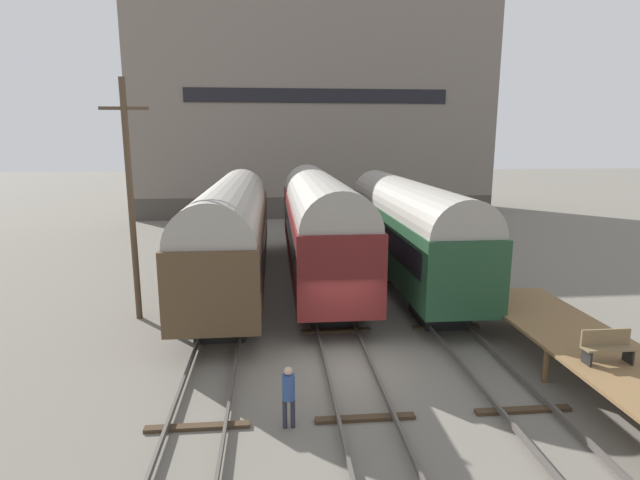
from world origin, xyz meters
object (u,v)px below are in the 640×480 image
at_px(bench, 607,345).
at_px(person_worker, 289,392).
at_px(train_car_brown, 232,228).
at_px(utility_pole, 131,199).
at_px(train_car_green, 407,225).
at_px(train_car_maroon, 319,220).

distance_m(bench, person_worker, 8.68).
bearing_deg(train_car_brown, utility_pole, -131.18).
bearing_deg(train_car_brown, train_car_green, -0.30).
distance_m(train_car_green, train_car_brown, 8.50).
height_order(person_worker, utility_pole, utility_pole).
relative_size(train_car_brown, person_worker, 10.75).
distance_m(train_car_maroon, person_worker, 13.67).
height_order(train_car_brown, utility_pole, utility_pole).
distance_m(train_car_brown, person_worker, 12.71).
bearing_deg(person_worker, train_car_brown, 100.48).
height_order(train_car_green, train_car_brown, train_car_brown).
xyz_separation_m(train_car_maroon, bench, (6.67, -12.85, -1.45)).
height_order(train_car_maroon, utility_pole, utility_pole).
bearing_deg(train_car_green, train_car_brown, 179.70).
relative_size(train_car_brown, bench, 12.56).
relative_size(train_car_green, person_worker, 9.84).
xyz_separation_m(train_car_maroon, utility_pole, (-7.73, -5.00, 1.75)).
relative_size(train_car_green, utility_pole, 1.72).
bearing_deg(bench, train_car_green, 101.62).
bearing_deg(train_car_maroon, bench, -62.56).
xyz_separation_m(train_car_maroon, train_car_brown, (-4.25, -1.02, -0.14)).
relative_size(train_car_green, bench, 11.50).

